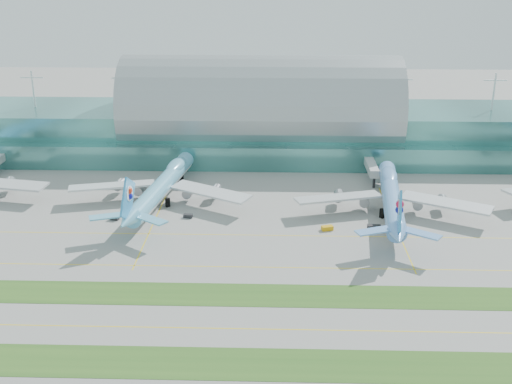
{
  "coord_description": "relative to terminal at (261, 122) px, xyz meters",
  "views": [
    {
      "loc": [
        6.02,
        -145.53,
        84.34
      ],
      "look_at": [
        0.0,
        55.0,
        9.0
      ],
      "focal_mm": 45.0,
      "sensor_mm": 36.0,
      "label": 1
    }
  ],
  "objects": [
    {
      "name": "gse_c",
      "position": [
        -47.39,
        -77.79,
        -13.45
      ],
      "size": [
        3.18,
        2.28,
        1.55
      ],
      "primitive_type": "cube",
      "rotation": [
        0.0,
        0.0,
        -0.23
      ],
      "color": "black",
      "rests_on": "ground"
    },
    {
      "name": "airliner_c",
      "position": [
        46.04,
        -69.01,
        -7.84
      ],
      "size": [
        65.87,
        75.21,
        20.7
      ],
      "rotation": [
        0.0,
        0.0,
        -0.11
      ],
      "color": "#67A0E4",
      "rests_on": "ground"
    },
    {
      "name": "taxiline_c",
      "position": [
        -0.01,
        -110.79,
        -14.22
      ],
      "size": [
        420.0,
        0.35,
        0.01
      ],
      "primitive_type": "cube",
      "color": "yellow",
      "rests_on": "ground"
    },
    {
      "name": "grass_strip_near",
      "position": [
        -0.01,
        -156.79,
        -14.19
      ],
      "size": [
        420.0,
        12.0,
        0.08
      ],
      "primitive_type": "cube",
      "color": "#2D591E",
      "rests_on": "ground"
    },
    {
      "name": "taxiline_d",
      "position": [
        -0.01,
        -88.79,
        -14.22
      ],
      "size": [
        420.0,
        0.35,
        0.01
      ],
      "primitive_type": "cube",
      "color": "yellow",
      "rests_on": "ground"
    },
    {
      "name": "airliner_b",
      "position": [
        -33.81,
        -60.44,
        -7.76
      ],
      "size": [
        66.47,
        76.07,
        20.97
      ],
      "rotation": [
        0.0,
        0.0,
        -0.14
      ],
      "color": "#62B4D7",
      "rests_on": "ground"
    },
    {
      "name": "ground",
      "position": [
        -0.01,
        -128.79,
        -14.23
      ],
      "size": [
        700.0,
        700.0,
        0.0
      ],
      "primitive_type": "plane",
      "color": "gray",
      "rests_on": "ground"
    },
    {
      "name": "gse_d",
      "position": [
        -22.98,
        -75.18,
        -13.61
      ],
      "size": [
        3.18,
        1.9,
        1.24
      ],
      "primitive_type": "cube",
      "rotation": [
        0.0,
        0.0,
        -0.12
      ],
      "color": "black",
      "rests_on": "ground"
    },
    {
      "name": "gse_f",
      "position": [
        38.38,
        -83.98,
        -13.31
      ],
      "size": [
        4.44,
        2.36,
        1.83
      ],
      "primitive_type": "cube",
      "rotation": [
        0.0,
        0.0,
        -0.07
      ],
      "color": "black",
      "rests_on": "ground"
    },
    {
      "name": "gse_e",
      "position": [
        23.36,
        -84.15,
        -13.52
      ],
      "size": [
        4.06,
        2.94,
        1.41
      ],
      "primitive_type": "cube",
      "rotation": [
        0.0,
        0.0,
        0.31
      ],
      "color": "orange",
      "rests_on": "ground"
    },
    {
      "name": "terminal",
      "position": [
        0.0,
        0.0,
        0.0
      ],
      "size": [
        340.0,
        69.1,
        36.0
      ],
      "color": "#3D7A75",
      "rests_on": "ground"
    },
    {
      "name": "taxiline_b",
      "position": [
        -0.01,
        -142.79,
        -14.22
      ],
      "size": [
        420.0,
        0.35,
        0.01
      ],
      "primitive_type": "cube",
      "color": "yellow",
      "rests_on": "ground"
    },
    {
      "name": "grass_strip_far",
      "position": [
        -0.01,
        -126.79,
        -14.19
      ],
      "size": [
        420.0,
        12.0,
        0.08
      ],
      "primitive_type": "cube",
      "color": "#2D591E",
      "rests_on": "ground"
    }
  ]
}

